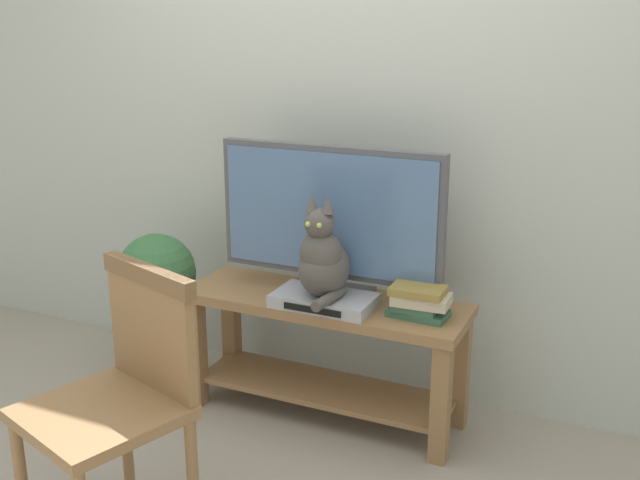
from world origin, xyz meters
The scene contains 9 objects.
ground_plane centered at (0.00, 0.00, 0.00)m, with size 12.00×12.00×0.00m, color gray.
back_wall centered at (0.00, 0.89, 1.40)m, with size 7.00×0.12×2.80m, color #B7BCB2.
tv_stand centered at (0.06, 0.46, 0.38)m, with size 1.23×0.40×0.55m.
tv centered at (0.06, 0.51, 0.90)m, with size 0.99×0.20×0.65m.
media_box centered at (0.09, 0.38, 0.58)m, with size 0.42×0.24×0.05m.
cat centered at (0.10, 0.36, 0.76)m, with size 0.20×0.33×0.43m.
wooden_chair centered at (-0.22, -0.54, 0.56)m, with size 0.58×0.58×0.94m.
book_stack centered at (0.49, 0.43, 0.62)m, with size 0.25×0.15×0.13m.
potted_plant centered at (-0.79, 0.43, 0.47)m, with size 0.37×0.37×0.74m.
Camera 1 is at (1.29, -2.28, 1.71)m, focal length 42.18 mm.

